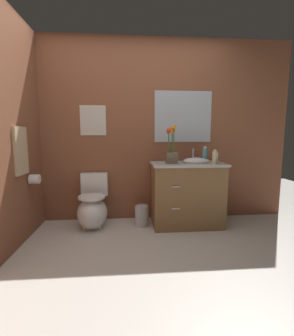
{
  "coord_description": "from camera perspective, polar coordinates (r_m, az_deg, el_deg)",
  "views": [
    {
      "loc": [
        -0.11,
        -1.9,
        1.18
      ],
      "look_at": [
        0.13,
        1.05,
        0.78
      ],
      "focal_mm": 25.16,
      "sensor_mm": 36.0,
      "label": 1
    }
  ],
  "objects": [
    {
      "name": "hanging_towel",
      "position": [
        2.89,
        -28.24,
        3.68
      ],
      "size": [
        0.03,
        0.28,
        0.52
      ],
      "primitive_type": "cube",
      "color": "tan"
    },
    {
      "name": "wall_back",
      "position": [
        3.34,
        0.59,
        8.89
      ],
      "size": [
        3.97,
        0.05,
        2.5
      ],
      "primitive_type": "cube",
      "color": "brown",
      "rests_on": "ground_plane"
    },
    {
      "name": "soap_bottle",
      "position": [
        3.15,
        13.85,
        3.02
      ],
      "size": [
        0.06,
        0.06,
        0.21
      ],
      "color": "teal",
      "rests_on": "vanity_cabinet"
    },
    {
      "name": "vanity_cabinet",
      "position": [
        3.19,
        9.62,
        -6.03
      ],
      "size": [
        0.94,
        0.56,
        1.02
      ],
      "color": "brown",
      "rests_on": "ground_plane"
    },
    {
      "name": "flower_vase",
      "position": [
        3.0,
        5.93,
        4.12
      ],
      "size": [
        0.14,
        0.14,
        0.48
      ],
      "color": "brown",
      "rests_on": "vanity_cabinet"
    },
    {
      "name": "lotion_bottle",
      "position": [
        3.19,
        16.33,
        2.48
      ],
      "size": [
        0.06,
        0.06,
        0.16
      ],
      "color": "white",
      "rests_on": "vanity_cabinet"
    },
    {
      "name": "trash_bin",
      "position": [
        3.18,
        -1.3,
        -11.44
      ],
      "size": [
        0.18,
        0.18,
        0.27
      ],
      "color": "#B7B7BC",
      "rests_on": "ground_plane"
    },
    {
      "name": "ground_plane",
      "position": [
        2.24,
        -1.36,
        -24.17
      ],
      "size": [
        8.51,
        8.51,
        0.0
      ],
      "primitive_type": "plane",
      "color": "beige"
    },
    {
      "name": "wall_mirror",
      "position": [
        3.39,
        8.72,
        12.17
      ],
      "size": [
        0.8,
        0.01,
        0.7
      ],
      "primitive_type": "cube",
      "color": "#B2BCC6"
    },
    {
      "name": "wall_poster",
      "position": [
        3.33,
        -12.93,
        11.17
      ],
      "size": [
        0.34,
        0.01,
        0.4
      ],
      "primitive_type": "cube",
      "color": "beige"
    },
    {
      "name": "toilet",
      "position": [
        3.2,
        -12.99,
        -9.53
      ],
      "size": [
        0.38,
        0.59,
        0.69
      ],
      "color": "white",
      "rests_on": "ground_plane"
    },
    {
      "name": "toilet_paper_roll",
      "position": [
        3.08,
        -25.58,
        -2.44
      ],
      "size": [
        0.11,
        0.11,
        0.11
      ],
      "primitive_type": "cylinder",
      "rotation": [
        0.0,
        1.57,
        0.0
      ],
      "color": "white"
    },
    {
      "name": "hand_wash_bottle",
      "position": [
        3.04,
        16.04,
        2.46
      ],
      "size": [
        0.05,
        0.05,
        0.18
      ],
      "color": "beige",
      "rests_on": "vanity_cabinet"
    }
  ]
}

